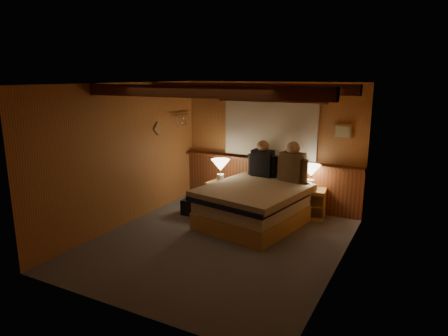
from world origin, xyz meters
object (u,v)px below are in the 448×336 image
Objects in this scene: nightstand_left at (219,195)px; person_right at (292,165)px; lamp_left at (221,167)px; duffel_bag at (195,207)px; lamp_right at (311,172)px; person_left at (263,161)px; nightstand_right at (312,203)px; bed at (256,204)px.

person_right is (1.41, 0.15, 0.71)m from nightstand_left.
lamp_left is 0.99× the size of duffel_bag.
lamp_right is 0.92m from person_left.
nightstand_left is 0.91× the size of nightstand_right.
person_left is at bearing 172.65° from nightstand_right.
nightstand_right is 0.57m from lamp_right.
person_left reaches higher than duffel_bag.
person_left is at bearing 22.77° from nightstand_left.
nightstand_right is 0.76× the size of person_left.
person_left reaches higher than bed.
nightstand_right is 1.18m from person_left.
nightstand_left is 1.04× the size of duffel_bag.
nightstand_right is 1.82m from lamp_left.
nightstand_right is at bearing 9.93° from lamp_left.
lamp_left is (-1.71, -0.30, 0.56)m from nightstand_right.
bed is at bearing -72.55° from person_left.
nightstand_left is 1.78m from nightstand_right.
person_left is at bearing 39.89° from duffel_bag.
duffel_bag is at bearing -163.21° from bed.
nightstand_right is at bearing 32.83° from person_right.
lamp_right reaches higher than bed.
person_right is at bearing 24.31° from duffel_bag.
lamp_left is at bearing -158.02° from person_right.
person_left reaches higher than nightstand_left.
nightstand_left is 0.58m from lamp_left.
lamp_left reaches higher than bed.
nightstand_left is 0.69× the size of person_left.
bed is 1.19m from duffel_bag.
nightstand_left is 1.12× the size of lamp_right.
person_right is (-0.35, -0.12, 0.70)m from nightstand_right.
person_left reaches higher than lamp_right.
person_right is at bearing -5.99° from person_left.
nightstand_left is at bearing -159.69° from person_right.
nightstand_right is 1.24× the size of lamp_right.
person_right reaches higher than lamp_left.
nightstand_left is 1.05× the size of lamp_left.
person_right is (0.42, 0.63, 0.61)m from bed.
lamp_right is 0.59× the size of person_right.
nightstand_left is at bearing 179.60° from nightstand_right.
nightstand_right is 1.14× the size of duffel_bag.
person_left is 1.50× the size of duffel_bag.
lamp_left is 0.81m from person_left.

